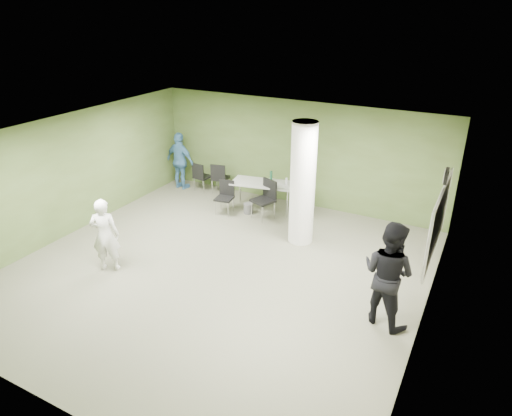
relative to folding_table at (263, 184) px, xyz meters
The scene contains 17 objects.
floor 3.26m from the folding_table, 80.11° to the right, with size 8.00×8.00×0.00m, color #5B5B48.
ceiling 3.80m from the folding_table, 80.11° to the right, with size 8.00×8.00×0.00m, color white.
wall_back 1.23m from the folding_table, 57.69° to the left, with size 8.00×0.02×2.80m, color #435327.
wall_left 4.71m from the folding_table, 137.76° to the right, with size 0.02×8.00×2.80m, color #435327.
wall_right_cream 5.56m from the folding_table, 34.59° to the right, with size 0.02×8.00×2.80m, color beige.
column 2.03m from the folding_table, 36.29° to the right, with size 0.56×0.56×2.80m, color silver.
whiteboard 4.93m from the folding_table, 23.42° to the right, with size 0.05×2.30×1.30m.
wall_clock 5.14m from the folding_table, 23.41° to the right, with size 0.06×0.32×0.32m.
folding_table is the anchor object (origin of this frame).
wastebasket 0.74m from the folding_table, 121.54° to the right, with size 0.24×0.24×0.27m, color #4C4C4C.
chair_back_left 2.23m from the folding_table, behind, with size 0.48×0.48×0.87m.
chair_back_right 1.70m from the folding_table, 165.09° to the left, with size 0.54×0.54×0.90m.
chair_table_left 1.03m from the folding_table, 142.74° to the right, with size 0.49×0.49×0.86m.
chair_table_right 0.50m from the folding_table, 55.66° to the right, with size 0.65×0.65×1.00m.
woman_white 4.39m from the folding_table, 109.48° to the right, with size 0.57×0.38×1.57m, color silver.
man_black 5.08m from the folding_table, 38.90° to the right, with size 0.92×0.72×1.89m, color black.
man_blue 2.87m from the folding_table, behind, with size 0.98×0.41×1.68m, color teal.
Camera 1 is at (4.48, -6.76, 5.04)m, focal length 32.00 mm.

